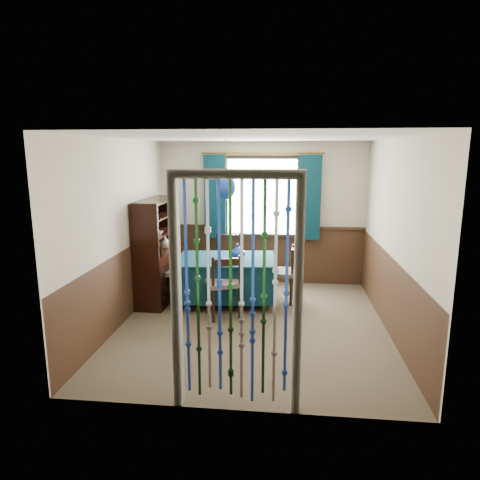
# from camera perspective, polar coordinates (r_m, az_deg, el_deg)

# --- Properties ---
(floor) EXTENTS (4.00, 4.00, 0.00)m
(floor) POSITION_cam_1_polar(r_m,az_deg,el_deg) (5.98, 1.70, -11.17)
(floor) COLOR brown
(floor) RESTS_ON ground
(ceiling) EXTENTS (4.00, 4.00, 0.00)m
(ceiling) POSITION_cam_1_polar(r_m,az_deg,el_deg) (5.52, 1.86, 13.53)
(ceiling) COLOR silver
(ceiling) RESTS_ON ground
(wall_back) EXTENTS (3.60, 0.00, 3.60)m
(wall_back) POSITION_cam_1_polar(r_m,az_deg,el_deg) (7.58, 2.94, 3.54)
(wall_back) COLOR beige
(wall_back) RESTS_ON ground
(wall_front) EXTENTS (3.60, 0.00, 3.60)m
(wall_front) POSITION_cam_1_polar(r_m,az_deg,el_deg) (3.68, -0.64, -5.24)
(wall_front) COLOR beige
(wall_front) RESTS_ON ground
(wall_left) EXTENTS (0.00, 4.00, 4.00)m
(wall_left) POSITION_cam_1_polar(r_m,az_deg,el_deg) (6.02, -15.56, 1.00)
(wall_left) COLOR beige
(wall_left) RESTS_ON ground
(wall_right) EXTENTS (0.00, 4.00, 4.00)m
(wall_right) POSITION_cam_1_polar(r_m,az_deg,el_deg) (5.77, 19.90, 0.27)
(wall_right) COLOR beige
(wall_right) RESTS_ON ground
(wainscot_back) EXTENTS (3.60, 0.00, 3.60)m
(wainscot_back) POSITION_cam_1_polar(r_m,az_deg,el_deg) (7.71, 2.88, -2.00)
(wainscot_back) COLOR #3E2617
(wainscot_back) RESTS_ON ground
(wainscot_front) EXTENTS (3.60, 0.00, 3.60)m
(wainscot_front) POSITION_cam_1_polar(r_m,az_deg,el_deg) (3.98, -0.59, -15.57)
(wainscot_front) COLOR #3E2617
(wainscot_front) RESTS_ON ground
(wainscot_left) EXTENTS (0.00, 4.00, 4.00)m
(wainscot_left) POSITION_cam_1_polar(r_m,az_deg,el_deg) (6.20, -15.05, -5.83)
(wainscot_left) COLOR #3E2617
(wainscot_left) RESTS_ON ground
(wainscot_right) EXTENTS (0.00, 4.00, 4.00)m
(wainscot_right) POSITION_cam_1_polar(r_m,az_deg,el_deg) (5.95, 19.26, -6.83)
(wainscot_right) COLOR #3E2617
(wainscot_right) RESTS_ON ground
(window) EXTENTS (1.32, 0.12, 1.42)m
(window) POSITION_cam_1_polar(r_m,az_deg,el_deg) (7.50, 2.94, 5.75)
(window) COLOR black
(window) RESTS_ON wall_back
(doorway) EXTENTS (1.16, 0.12, 2.18)m
(doorway) POSITION_cam_1_polar(r_m,az_deg,el_deg) (3.80, -0.53, -7.87)
(doorway) COLOR silver
(doorway) RESTS_ON ground
(dining_table) EXTENTS (1.58, 1.17, 0.72)m
(dining_table) POSITION_cam_1_polar(r_m,az_deg,el_deg) (6.67, -1.78, -4.91)
(dining_table) COLOR #0B2C38
(dining_table) RESTS_ON floor
(chair_near) EXTENTS (0.60, 0.58, 0.93)m
(chair_near) POSITION_cam_1_polar(r_m,az_deg,el_deg) (6.06, -2.17, -5.87)
(chair_near) COLOR black
(chair_near) RESTS_ON floor
(chair_far) EXTENTS (0.51, 0.49, 0.95)m
(chair_far) POSITION_cam_1_polar(r_m,az_deg,el_deg) (7.33, -1.54, -2.68)
(chair_far) COLOR black
(chair_far) RESTS_ON floor
(chair_left) EXTENTS (0.59, 0.60, 0.94)m
(chair_left) POSITION_cam_1_polar(r_m,az_deg,el_deg) (6.75, -9.17, -4.15)
(chair_left) COLOR black
(chair_left) RESTS_ON floor
(chair_right) EXTENTS (0.44, 0.46, 0.89)m
(chair_right) POSITION_cam_1_polar(r_m,az_deg,el_deg) (6.71, 5.72, -4.36)
(chair_right) COLOR black
(chair_right) RESTS_ON floor
(sideboard) EXTENTS (0.46, 1.24, 1.61)m
(sideboard) POSITION_cam_1_polar(r_m,az_deg,el_deg) (6.90, -10.80, -3.27)
(sideboard) COLOR black
(sideboard) RESTS_ON floor
(pendant_lamp) EXTENTS (0.29, 0.29, 0.88)m
(pendant_lamp) POSITION_cam_1_polar(r_m,az_deg,el_deg) (6.41, -1.86, 7.03)
(pendant_lamp) COLOR olive
(pendant_lamp) RESTS_ON ceiling
(vase_table) EXTENTS (0.22, 0.22, 0.21)m
(vase_table) POSITION_cam_1_polar(r_m,az_deg,el_deg) (6.51, -0.29, -1.62)
(vase_table) COLOR navy
(vase_table) RESTS_ON dining_table
(bowl_shelf) EXTENTS (0.25, 0.25, 0.06)m
(bowl_shelf) POSITION_cam_1_polar(r_m,az_deg,el_deg) (6.52, -11.14, 0.91)
(bowl_shelf) COLOR beige
(bowl_shelf) RESTS_ON sideboard
(vase_sideboard) EXTENTS (0.26, 0.26, 0.21)m
(vase_sideboard) POSITION_cam_1_polar(r_m,az_deg,el_deg) (6.99, -9.97, -0.17)
(vase_sideboard) COLOR beige
(vase_sideboard) RESTS_ON sideboard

